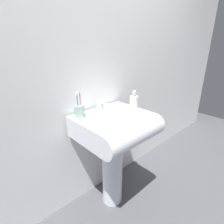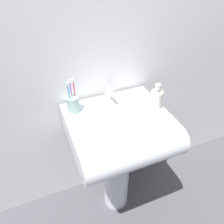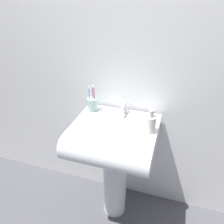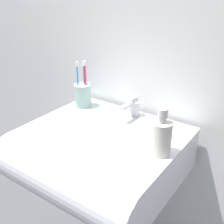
# 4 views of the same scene
# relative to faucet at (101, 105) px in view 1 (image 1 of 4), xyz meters

# --- Properties ---
(ground_plane) EXTENTS (6.00, 6.00, 0.00)m
(ground_plane) POSITION_rel_faucet_xyz_m (-0.02, -0.16, -0.93)
(ground_plane) COLOR #4C4C51
(ground_plane) RESTS_ON ground
(wall_back) EXTENTS (5.00, 0.05, 2.40)m
(wall_back) POSITION_rel_faucet_xyz_m (-0.02, 0.10, 0.27)
(wall_back) COLOR white
(wall_back) RESTS_ON ground
(sink_pedestal) EXTENTS (0.18, 0.18, 0.72)m
(sink_pedestal) POSITION_rel_faucet_xyz_m (-0.02, -0.16, -0.57)
(sink_pedestal) COLOR white
(sink_pedestal) RESTS_ON ground
(sink_basin) EXTENTS (0.57, 0.53, 0.17)m
(sink_basin) POSITION_rel_faucet_xyz_m (-0.02, -0.23, -0.13)
(sink_basin) COLOR white
(sink_basin) RESTS_ON sink_pedestal
(faucet) EXTENTS (0.05, 0.12, 0.08)m
(faucet) POSITION_rel_faucet_xyz_m (0.00, 0.00, 0.00)
(faucet) COLOR silver
(faucet) RESTS_ON sink_basin
(toothbrush_cup) EXTENTS (0.08, 0.08, 0.21)m
(toothbrush_cup) POSITION_rel_faucet_xyz_m (-0.24, -0.03, 0.01)
(toothbrush_cup) COLOR #99BFB2
(toothbrush_cup) RESTS_ON sink_basin
(soap_bottle) EXTENTS (0.07, 0.07, 0.16)m
(soap_bottle) POSITION_rel_faucet_xyz_m (0.22, -0.18, 0.02)
(soap_bottle) COLOR silver
(soap_bottle) RESTS_ON sink_basin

